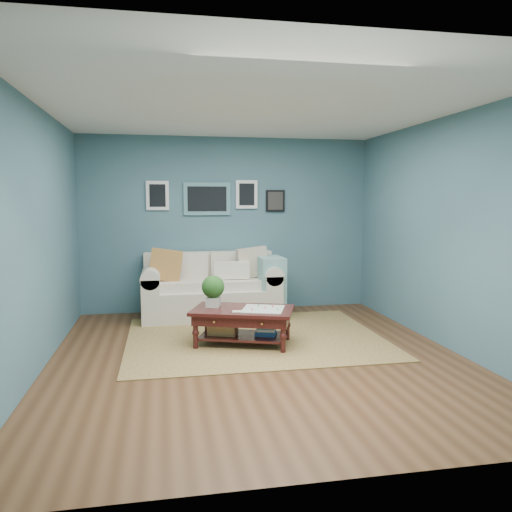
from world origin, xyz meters
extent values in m
plane|color=brown|center=(0.00, 0.00, 0.00)|extent=(5.00, 5.00, 0.00)
plane|color=white|center=(0.00, 0.00, 2.70)|extent=(5.00, 5.00, 0.00)
cube|color=#3E5B69|center=(0.00, 2.50, 1.35)|extent=(4.50, 0.02, 2.70)
cube|color=#3E5B69|center=(0.00, -2.50, 1.35)|extent=(4.50, 0.02, 2.70)
cube|color=#3E5B69|center=(-2.25, 0.00, 1.35)|extent=(0.02, 5.00, 2.70)
cube|color=#3E5B69|center=(2.25, 0.00, 1.35)|extent=(0.02, 5.00, 2.70)
cube|color=slate|center=(-0.32, 2.48, 1.75)|extent=(0.72, 0.03, 0.50)
cube|color=black|center=(-0.32, 2.46, 1.75)|extent=(0.60, 0.01, 0.38)
cube|color=white|center=(-1.07, 2.48, 1.80)|extent=(0.34, 0.03, 0.44)
cube|color=white|center=(0.30, 2.48, 1.82)|extent=(0.34, 0.03, 0.44)
cube|color=black|center=(0.76, 2.48, 1.72)|extent=(0.30, 0.03, 0.34)
cube|color=brown|center=(0.11, 0.75, 0.01)|extent=(3.15, 2.52, 0.01)
cube|color=white|center=(-0.32, 1.99, 0.22)|extent=(1.49, 0.92, 0.44)
cube|color=white|center=(-0.32, 2.35, 0.69)|extent=(1.95, 0.23, 0.50)
cube|color=white|center=(-1.19, 1.99, 0.32)|extent=(0.25, 0.92, 0.65)
cube|color=white|center=(0.55, 1.99, 0.32)|extent=(0.25, 0.92, 0.65)
cylinder|color=white|center=(-1.19, 1.99, 0.65)|extent=(0.27, 0.92, 0.27)
cylinder|color=white|center=(0.55, 1.99, 0.65)|extent=(0.27, 0.92, 0.27)
cube|color=white|center=(-0.72, 1.93, 0.51)|extent=(0.75, 0.59, 0.14)
cube|color=white|center=(0.08, 1.93, 0.51)|extent=(0.75, 0.59, 0.14)
cube|color=white|center=(-0.72, 2.22, 0.76)|extent=(0.75, 0.13, 0.38)
cube|color=white|center=(0.08, 2.22, 0.76)|extent=(0.75, 0.13, 0.38)
cube|color=#B7692D|center=(-0.97, 1.94, 0.81)|extent=(0.51, 0.18, 0.50)
cube|color=beige|center=(0.31, 2.01, 0.81)|extent=(0.49, 0.19, 0.48)
cube|color=silver|center=(-0.03, 1.89, 0.71)|extent=(0.52, 0.13, 0.25)
cube|color=#82BCBA|center=(0.55, 1.86, 0.48)|extent=(0.36, 0.58, 0.84)
cube|color=black|center=(-0.09, 0.50, 0.42)|extent=(1.34, 1.04, 0.04)
cube|color=black|center=(-0.09, 0.50, 0.34)|extent=(1.24, 0.94, 0.12)
cube|color=black|center=(-0.09, 0.50, 0.11)|extent=(1.12, 0.82, 0.02)
sphere|color=gold|center=(-0.45, 0.29, 0.34)|extent=(0.03, 0.03, 0.03)
sphere|color=gold|center=(0.07, 0.11, 0.34)|extent=(0.03, 0.03, 0.03)
cylinder|color=black|center=(-0.66, 0.42, 0.20)|extent=(0.06, 0.06, 0.40)
cylinder|color=black|center=(0.31, 0.08, 0.20)|extent=(0.06, 0.06, 0.40)
cylinder|color=black|center=(-0.48, 0.92, 0.20)|extent=(0.06, 0.06, 0.40)
cylinder|color=black|center=(0.48, 0.58, 0.20)|extent=(0.06, 0.06, 0.40)
cube|color=beige|center=(-0.42, 0.67, 0.50)|extent=(0.20, 0.20, 0.12)
sphere|color=#21521A|center=(-0.42, 0.67, 0.69)|extent=(0.28, 0.28, 0.28)
cube|color=beige|center=(0.15, 0.41, 0.45)|extent=(0.60, 0.60, 0.01)
cube|color=tan|center=(-0.32, 0.58, 0.22)|extent=(0.39, 0.33, 0.20)
cube|color=#265595|center=(0.18, 0.42, 0.18)|extent=(0.28, 0.25, 0.11)
camera|label=1|loc=(-1.01, -5.27, 1.73)|focal=35.00mm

